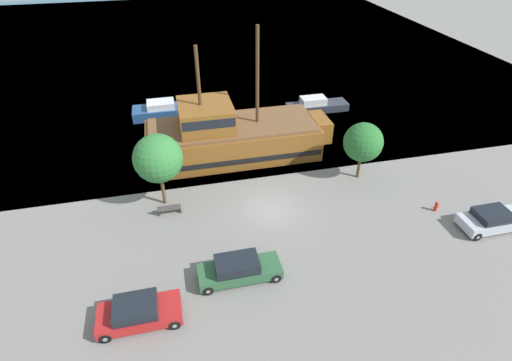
{
  "coord_description": "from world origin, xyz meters",
  "views": [
    {
      "loc": [
        -6.06,
        -21.45,
        17.97
      ],
      "look_at": [
        -0.62,
        2.0,
        1.2
      ],
      "focal_mm": 28.0,
      "sensor_mm": 36.0,
      "label": 1
    }
  ],
  "objects_px": {
    "pirate_ship": "(231,136)",
    "parked_car_curb_mid": "(139,312)",
    "fire_hydrant": "(436,206)",
    "parked_car_curb_rear": "(239,269)",
    "parked_car_curb_front": "(492,220)",
    "bench_promenade_east": "(169,209)",
    "moored_boat_outer": "(316,105)",
    "moored_boat_dockside": "(166,110)"
  },
  "relations": [
    {
      "from": "parked_car_curb_mid",
      "to": "parked_car_curb_rear",
      "type": "relative_size",
      "value": 0.89
    },
    {
      "from": "parked_car_curb_front",
      "to": "bench_promenade_east",
      "type": "bearing_deg",
      "value": 163.14
    },
    {
      "from": "moored_boat_outer",
      "to": "fire_hydrant",
      "type": "xyz_separation_m",
      "value": [
        2.47,
        -17.74,
        -0.14
      ]
    },
    {
      "from": "parked_car_curb_front",
      "to": "fire_hydrant",
      "type": "height_order",
      "value": "parked_car_curb_front"
    },
    {
      "from": "parked_car_curb_mid",
      "to": "pirate_ship",
      "type": "bearing_deg",
      "value": 63.81
    },
    {
      "from": "moored_boat_dockside",
      "to": "parked_car_curb_rear",
      "type": "height_order",
      "value": "moored_boat_dockside"
    },
    {
      "from": "parked_car_curb_front",
      "to": "bench_promenade_east",
      "type": "height_order",
      "value": "parked_car_curb_front"
    },
    {
      "from": "moored_boat_dockside",
      "to": "parked_car_curb_mid",
      "type": "height_order",
      "value": "moored_boat_dockside"
    },
    {
      "from": "moored_boat_dockside",
      "to": "parked_car_curb_front",
      "type": "relative_size",
      "value": 1.57
    },
    {
      "from": "pirate_ship",
      "to": "parked_car_curb_mid",
      "type": "relative_size",
      "value": 3.65
    },
    {
      "from": "pirate_ship",
      "to": "moored_boat_dockside",
      "type": "height_order",
      "value": "pirate_ship"
    },
    {
      "from": "parked_car_curb_mid",
      "to": "fire_hydrant",
      "type": "height_order",
      "value": "parked_car_curb_mid"
    },
    {
      "from": "fire_hydrant",
      "to": "parked_car_curb_mid",
      "type": "bearing_deg",
      "value": -167.21
    },
    {
      "from": "bench_promenade_east",
      "to": "fire_hydrant",
      "type": "bearing_deg",
      "value": -11.98
    },
    {
      "from": "moored_boat_outer",
      "to": "bench_promenade_east",
      "type": "bearing_deg",
      "value": -138.96
    },
    {
      "from": "pirate_ship",
      "to": "parked_car_curb_rear",
      "type": "bearing_deg",
      "value": -98.4
    },
    {
      "from": "fire_hydrant",
      "to": "moored_boat_dockside",
      "type": "bearing_deg",
      "value": 131.88
    },
    {
      "from": "moored_boat_outer",
      "to": "moored_boat_dockside",
      "type": "bearing_deg",
      "value": 171.82
    },
    {
      "from": "moored_boat_dockside",
      "to": "moored_boat_outer",
      "type": "height_order",
      "value": "moored_boat_dockside"
    },
    {
      "from": "parked_car_curb_rear",
      "to": "bench_promenade_east",
      "type": "bearing_deg",
      "value": 117.92
    },
    {
      "from": "moored_boat_dockside",
      "to": "fire_hydrant",
      "type": "height_order",
      "value": "moored_boat_dockside"
    },
    {
      "from": "parked_car_curb_front",
      "to": "parked_car_curb_rear",
      "type": "xyz_separation_m",
      "value": [
        -17.25,
        -0.51,
        0.03
      ]
    },
    {
      "from": "fire_hydrant",
      "to": "bench_promenade_east",
      "type": "distance_m",
      "value": 18.78
    },
    {
      "from": "pirate_ship",
      "to": "fire_hydrant",
      "type": "height_order",
      "value": "pirate_ship"
    },
    {
      "from": "moored_boat_dockside",
      "to": "moored_boat_outer",
      "type": "relative_size",
      "value": 1.04
    },
    {
      "from": "moored_boat_outer",
      "to": "parked_car_curb_front",
      "type": "relative_size",
      "value": 1.5
    },
    {
      "from": "moored_boat_outer",
      "to": "fire_hydrant",
      "type": "relative_size",
      "value": 8.39
    },
    {
      "from": "moored_boat_outer",
      "to": "pirate_ship",
      "type": "bearing_deg",
      "value": -146.27
    },
    {
      "from": "fire_hydrant",
      "to": "bench_promenade_east",
      "type": "height_order",
      "value": "bench_promenade_east"
    },
    {
      "from": "pirate_ship",
      "to": "moored_boat_outer",
      "type": "distance_m",
      "value": 12.37
    },
    {
      "from": "parked_car_curb_front",
      "to": "fire_hydrant",
      "type": "distance_m",
      "value": 3.49
    },
    {
      "from": "moored_boat_outer",
      "to": "parked_car_curb_front",
      "type": "height_order",
      "value": "moored_boat_outer"
    },
    {
      "from": "fire_hydrant",
      "to": "parked_car_curb_rear",
      "type": "bearing_deg",
      "value": -168.75
    },
    {
      "from": "parked_car_curb_rear",
      "to": "bench_promenade_east",
      "type": "relative_size",
      "value": 2.97
    },
    {
      "from": "pirate_ship",
      "to": "bench_promenade_east",
      "type": "height_order",
      "value": "pirate_ship"
    },
    {
      "from": "pirate_ship",
      "to": "parked_car_curb_mid",
      "type": "xyz_separation_m",
      "value": [
        -7.64,
        -15.53,
        -1.13
      ]
    },
    {
      "from": "moored_boat_outer",
      "to": "bench_promenade_east",
      "type": "xyz_separation_m",
      "value": [
        -15.9,
        -13.84,
        -0.12
      ]
    },
    {
      "from": "parked_car_curb_rear",
      "to": "fire_hydrant",
      "type": "height_order",
      "value": "parked_car_curb_rear"
    },
    {
      "from": "pirate_ship",
      "to": "parked_car_curb_mid",
      "type": "height_order",
      "value": "pirate_ship"
    },
    {
      "from": "parked_car_curb_rear",
      "to": "pirate_ship",
      "type": "bearing_deg",
      "value": 81.6
    },
    {
      "from": "pirate_ship",
      "to": "fire_hydrant",
      "type": "distance_m",
      "value": 16.8
    },
    {
      "from": "moored_boat_outer",
      "to": "parked_car_curb_rear",
      "type": "bearing_deg",
      "value": -120.7
    }
  ]
}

